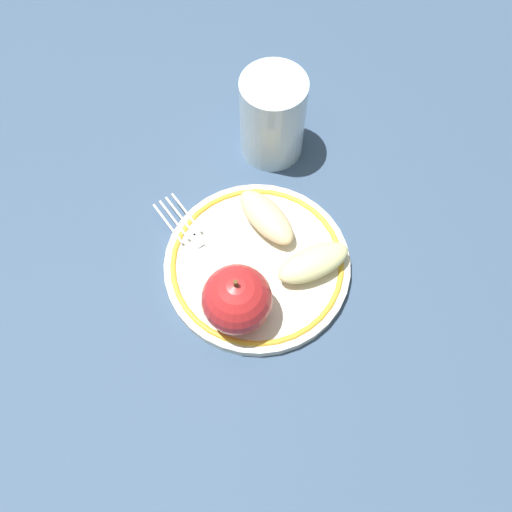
% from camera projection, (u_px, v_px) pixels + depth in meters
% --- Properties ---
extents(ground_plane, '(2.00, 2.00, 0.00)m').
position_uv_depth(ground_plane, '(245.00, 264.00, 0.62)').
color(ground_plane, '#374D6A').
extents(plate, '(0.20, 0.20, 0.02)m').
position_uv_depth(plate, '(256.00, 267.00, 0.61)').
color(plate, silver).
rests_on(plate, ground_plane).
extents(apple_red_whole, '(0.07, 0.07, 0.08)m').
position_uv_depth(apple_red_whole, '(237.00, 300.00, 0.54)').
color(apple_red_whole, red).
rests_on(apple_red_whole, plate).
extents(apple_slice_front, '(0.08, 0.08, 0.03)m').
position_uv_depth(apple_slice_front, '(313.00, 263.00, 0.59)').
color(apple_slice_front, beige).
rests_on(apple_slice_front, plate).
extents(apple_slice_back, '(0.09, 0.07, 0.03)m').
position_uv_depth(apple_slice_back, '(266.00, 217.00, 0.61)').
color(apple_slice_back, beige).
rests_on(apple_slice_back, plate).
extents(fork, '(0.15, 0.11, 0.00)m').
position_uv_depth(fork, '(208.00, 258.00, 0.60)').
color(fork, silver).
rests_on(fork, plate).
extents(drinking_glass, '(0.07, 0.07, 0.11)m').
position_uv_depth(drinking_glass, '(273.00, 117.00, 0.64)').
color(drinking_glass, silver).
rests_on(drinking_glass, ground_plane).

